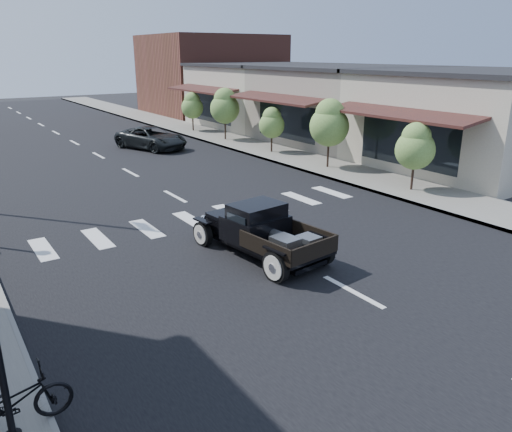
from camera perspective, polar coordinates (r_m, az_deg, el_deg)
ground at (r=14.37m, az=2.64°, el=-4.21°), size 120.00×120.00×0.00m
road at (r=27.42m, az=-16.33°, el=5.96°), size 14.00×80.00×0.02m
road_markings at (r=22.81m, az=-12.41°, el=3.87°), size 12.00×60.00×0.06m
sidewalk_right at (r=30.95m, az=-1.12°, el=8.13°), size 3.00×80.00×0.15m
storefront_near at (r=27.41m, az=23.85°, el=9.91°), size 10.00×9.00×4.50m
storefront_mid at (r=33.11m, az=10.54°, el=12.30°), size 10.00×9.00×4.50m
storefront_far at (r=40.04m, az=1.36°, el=13.56°), size 10.00×9.00×4.50m
far_building_right at (r=48.72m, az=-5.15°, el=15.79°), size 11.00×10.00×7.00m
small_tree_a at (r=21.09m, az=17.64°, el=6.37°), size 1.57×1.57×2.62m
small_tree_b at (r=24.51m, az=8.33°, el=9.21°), size 1.89×1.89×3.16m
small_tree_c at (r=28.22m, az=1.81°, el=9.75°), size 1.43×1.43×2.38m
small_tree_d at (r=32.46m, az=-3.57°, el=11.48°), size 1.87×1.87×3.11m
small_tree_e at (r=36.49m, az=-7.27°, el=11.70°), size 1.55×1.55×2.58m
hotrod_pickup at (r=13.88m, az=0.60°, el=-1.65°), size 2.56×4.61×1.52m
second_car at (r=30.50m, az=-11.88°, el=8.68°), size 3.60×5.07×1.28m
motorcycle at (r=8.56m, az=-26.15°, el=-18.65°), size 1.72×0.62×0.90m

